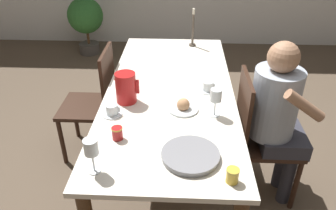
{
  "coord_description": "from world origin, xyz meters",
  "views": [
    {
      "loc": [
        0.08,
        -1.97,
        1.85
      ],
      "look_at": [
        0.0,
        -0.29,
        0.82
      ],
      "focal_mm": 35.0,
      "sensor_mm": 36.0,
      "label": 1
    }
  ],
  "objects_px": {
    "person_seated": "(278,113)",
    "potted_plant": "(86,19)",
    "chair_person_side": "(258,135)",
    "jam_jar_red": "(117,133)",
    "red_pitcher": "(126,88)",
    "wine_glass_juice": "(91,149)",
    "chair_opposite": "(95,101)",
    "teacup_across": "(208,87)",
    "candlestick_tall": "(193,32)",
    "serving_tray": "(190,155)",
    "teacup_near_person": "(112,111)",
    "jam_jar_amber": "(232,175)",
    "bread_plate": "(183,107)",
    "wine_glass_water": "(216,97)"
  },
  "relations": [
    {
      "from": "person_seated",
      "to": "potted_plant",
      "type": "bearing_deg",
      "value": -142.96
    },
    {
      "from": "chair_person_side",
      "to": "jam_jar_red",
      "type": "height_order",
      "value": "chair_person_side"
    },
    {
      "from": "red_pitcher",
      "to": "wine_glass_juice",
      "type": "height_order",
      "value": "red_pitcher"
    },
    {
      "from": "chair_opposite",
      "to": "chair_person_side",
      "type": "bearing_deg",
      "value": -107.82
    },
    {
      "from": "teacup_across",
      "to": "candlestick_tall",
      "type": "xyz_separation_m",
      "value": [
        -0.09,
        0.83,
        0.1
      ]
    },
    {
      "from": "person_seated",
      "to": "serving_tray",
      "type": "distance_m",
      "value": 0.79
    },
    {
      "from": "red_pitcher",
      "to": "jam_jar_red",
      "type": "xyz_separation_m",
      "value": [
        0.01,
        -0.4,
        -0.06
      ]
    },
    {
      "from": "chair_person_side",
      "to": "jam_jar_red",
      "type": "relative_size",
      "value": 12.96
    },
    {
      "from": "teacup_across",
      "to": "chair_opposite",
      "type": "bearing_deg",
      "value": 162.1
    },
    {
      "from": "teacup_near_person",
      "to": "potted_plant",
      "type": "height_order",
      "value": "teacup_near_person"
    },
    {
      "from": "chair_person_side",
      "to": "jam_jar_red",
      "type": "bearing_deg",
      "value": -63.08
    },
    {
      "from": "red_pitcher",
      "to": "serving_tray",
      "type": "relative_size",
      "value": 0.67
    },
    {
      "from": "wine_glass_juice",
      "to": "candlestick_tall",
      "type": "distance_m",
      "value": 1.72
    },
    {
      "from": "red_pitcher",
      "to": "serving_tray",
      "type": "bearing_deg",
      "value": -52.93
    },
    {
      "from": "teacup_near_person",
      "to": "jam_jar_amber",
      "type": "distance_m",
      "value": 0.84
    },
    {
      "from": "candlestick_tall",
      "to": "teacup_near_person",
      "type": "bearing_deg",
      "value": -113.31
    },
    {
      "from": "red_pitcher",
      "to": "potted_plant",
      "type": "relative_size",
      "value": 0.25
    },
    {
      "from": "jam_jar_amber",
      "to": "candlestick_tall",
      "type": "height_order",
      "value": "candlestick_tall"
    },
    {
      "from": "person_seated",
      "to": "teacup_across",
      "type": "bearing_deg",
      "value": -109.28
    },
    {
      "from": "chair_person_side",
      "to": "person_seated",
      "type": "height_order",
      "value": "person_seated"
    },
    {
      "from": "red_pitcher",
      "to": "serving_tray",
      "type": "xyz_separation_m",
      "value": [
        0.4,
        -0.53,
        -0.08
      ]
    },
    {
      "from": "serving_tray",
      "to": "potted_plant",
      "type": "xyz_separation_m",
      "value": [
        -1.4,
        3.16,
        -0.28
      ]
    },
    {
      "from": "serving_tray",
      "to": "jam_jar_red",
      "type": "relative_size",
      "value": 4.08
    },
    {
      "from": "red_pitcher",
      "to": "candlestick_tall",
      "type": "relative_size",
      "value": 0.59
    },
    {
      "from": "chair_opposite",
      "to": "jam_jar_red",
      "type": "distance_m",
      "value": 0.96
    },
    {
      "from": "chair_opposite",
      "to": "red_pitcher",
      "type": "xyz_separation_m",
      "value": [
        0.34,
        -0.44,
        0.37
      ]
    },
    {
      "from": "jam_jar_red",
      "to": "candlestick_tall",
      "type": "height_order",
      "value": "candlestick_tall"
    },
    {
      "from": "teacup_near_person",
      "to": "bread_plate",
      "type": "height_order",
      "value": "bread_plate"
    },
    {
      "from": "chair_person_side",
      "to": "teacup_across",
      "type": "distance_m",
      "value": 0.48
    },
    {
      "from": "wine_glass_juice",
      "to": "teacup_across",
      "type": "xyz_separation_m",
      "value": [
        0.58,
        0.81,
        -0.1
      ]
    },
    {
      "from": "teacup_across",
      "to": "serving_tray",
      "type": "xyz_separation_m",
      "value": [
        -0.13,
        -0.7,
        -0.01
      ]
    },
    {
      "from": "chair_person_side",
      "to": "person_seated",
      "type": "bearing_deg",
      "value": 64.48
    },
    {
      "from": "teacup_across",
      "to": "jam_jar_red",
      "type": "bearing_deg",
      "value": -132.75
    },
    {
      "from": "bread_plate",
      "to": "jam_jar_amber",
      "type": "bearing_deg",
      "value": -69.36
    },
    {
      "from": "wine_glass_water",
      "to": "teacup_near_person",
      "type": "xyz_separation_m",
      "value": [
        -0.61,
        -0.02,
        -0.1
      ]
    },
    {
      "from": "potted_plant",
      "to": "teacup_near_person",
      "type": "bearing_deg",
      "value": -71.41
    },
    {
      "from": "jam_jar_red",
      "to": "teacup_near_person",
      "type": "bearing_deg",
      "value": 107.66
    },
    {
      "from": "teacup_near_person",
      "to": "jam_jar_amber",
      "type": "bearing_deg",
      "value": -38.9
    },
    {
      "from": "red_pitcher",
      "to": "wine_glass_water",
      "type": "relative_size",
      "value": 1.11
    },
    {
      "from": "wine_glass_water",
      "to": "wine_glass_juice",
      "type": "relative_size",
      "value": 0.96
    },
    {
      "from": "jam_jar_red",
      "to": "candlestick_tall",
      "type": "distance_m",
      "value": 1.46
    },
    {
      "from": "teacup_near_person",
      "to": "candlestick_tall",
      "type": "relative_size",
      "value": 0.36
    },
    {
      "from": "teacup_near_person",
      "to": "chair_opposite",
      "type": "bearing_deg",
      "value": 114.94
    },
    {
      "from": "chair_opposite",
      "to": "person_seated",
      "type": "distance_m",
      "value": 1.41
    },
    {
      "from": "teacup_across",
      "to": "serving_tray",
      "type": "height_order",
      "value": "teacup_across"
    },
    {
      "from": "wine_glass_juice",
      "to": "red_pitcher",
      "type": "bearing_deg",
      "value": 85.3
    },
    {
      "from": "person_seated",
      "to": "candlestick_tall",
      "type": "xyz_separation_m",
      "value": [
        -0.54,
        0.99,
        0.2
      ]
    },
    {
      "from": "person_seated",
      "to": "jam_jar_amber",
      "type": "bearing_deg",
      "value": -29.04
    },
    {
      "from": "person_seated",
      "to": "bread_plate",
      "type": "relative_size",
      "value": 6.37
    },
    {
      "from": "red_pitcher",
      "to": "teacup_near_person",
      "type": "bearing_deg",
      "value": -110.77
    }
  ]
}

